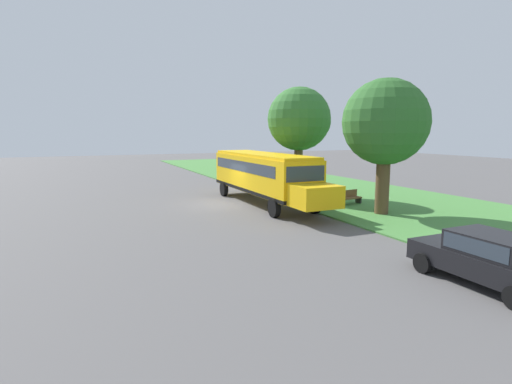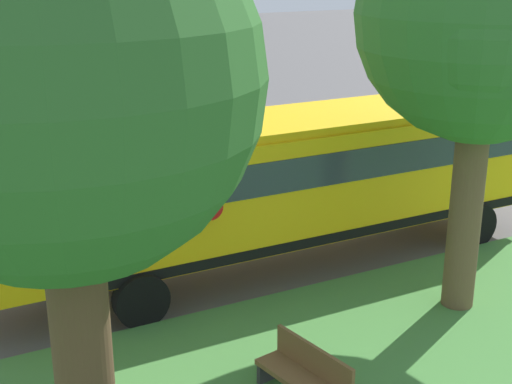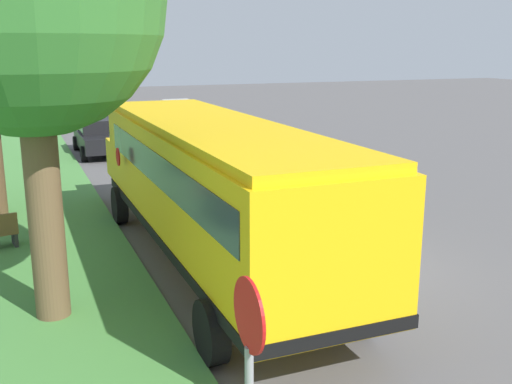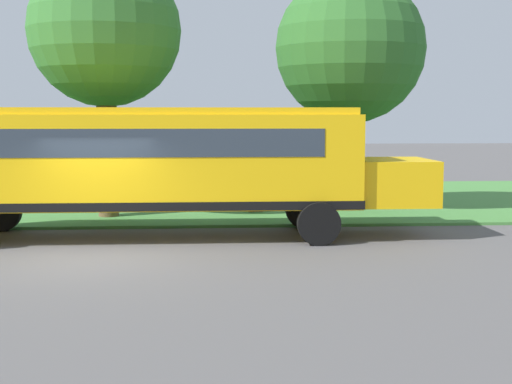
{
  "view_description": "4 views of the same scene",
  "coord_description": "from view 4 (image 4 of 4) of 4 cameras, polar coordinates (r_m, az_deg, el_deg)",
  "views": [
    {
      "loc": [
        7.99,
        23.49,
        4.45
      ],
      "look_at": [
        -0.64,
        4.27,
        1.3
      ],
      "focal_mm": 28.0,
      "sensor_mm": 36.0,
      "label": 1
    },
    {
      "loc": [
        -14.79,
        8.5,
        6.25
      ],
      "look_at": [
        -2.41,
        1.96,
        1.61
      ],
      "focal_mm": 50.0,
      "sensor_mm": 36.0,
      "label": 2
    },
    {
      "loc": [
        -6.34,
        -10.68,
        4.65
      ],
      "look_at": [
        -0.73,
        3.0,
        1.03
      ],
      "focal_mm": 42.0,
      "sensor_mm": 36.0,
      "label": 3
    },
    {
      "loc": [
        14.72,
        2.52,
        2.98
      ],
      "look_at": [
        -0.61,
        3.52,
        1.32
      ],
      "focal_mm": 50.0,
      "sensor_mm": 36.0,
      "label": 4
    }
  ],
  "objects": [
    {
      "name": "oak_tree_roadside_mid",
      "position": [
        22.27,
        7.27,
        11.47
      ],
      "size": [
        4.55,
        4.55,
        7.28
      ],
      "color": "brown",
      "rests_on": "ground"
    },
    {
      "name": "oak_tree_beside_bus",
      "position": [
        21.1,
        -11.66,
        12.28
      ],
      "size": [
        4.3,
        4.3,
        7.51
      ],
      "color": "brown",
      "rests_on": "ground"
    },
    {
      "name": "grass_verge",
      "position": [
        25.02,
        -9.48,
        -0.68
      ],
      "size": [
        12.0,
        80.0,
        0.08
      ],
      "primitive_type": "cube",
      "color": "#47843D",
      "rests_on": "ground"
    },
    {
      "name": "park_bench",
      "position": [
        22.13,
        -0.65,
        -0.35
      ],
      "size": [
        1.66,
        0.77,
        0.92
      ],
      "color": "brown",
      "rests_on": "ground"
    },
    {
      "name": "school_bus",
      "position": [
        17.42,
        -8.38,
        2.61
      ],
      "size": [
        2.84,
        12.42,
        3.16
      ],
      "color": "yellow",
      "rests_on": "ground"
    },
    {
      "name": "ground_plane",
      "position": [
        15.23,
        -13.23,
        -5.3
      ],
      "size": [
        120.0,
        120.0,
        0.0
      ],
      "primitive_type": "plane",
      "color": "#565454"
    }
  ]
}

